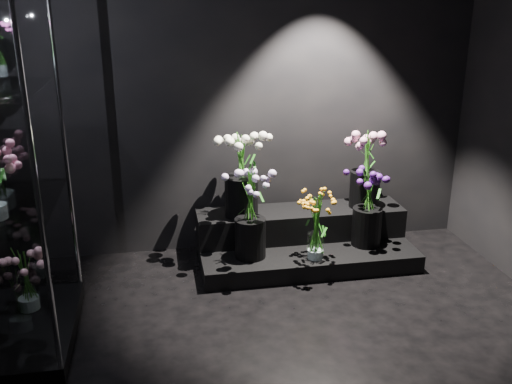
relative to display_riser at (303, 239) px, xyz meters
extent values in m
plane|color=black|center=(-0.46, -1.65, -0.16)|extent=(4.00, 4.00, 0.00)
plane|color=black|center=(-0.46, 0.35, 1.24)|extent=(4.00, 0.00, 4.00)
cube|color=black|center=(0.00, -0.09, -0.09)|extent=(1.78, 0.79, 0.15)
cube|color=black|center=(0.00, 0.11, 0.11)|extent=(1.78, 0.40, 0.25)
cube|color=black|center=(-2.12, -0.87, -0.11)|extent=(0.65, 1.09, 0.11)
cube|color=white|center=(-2.12, -0.87, 0.76)|extent=(0.59, 1.03, 0.01)
cylinder|color=white|center=(0.01, -0.35, 0.09)|extent=(0.14, 0.14, 0.21)
cylinder|color=black|center=(-0.50, -0.22, 0.15)|extent=(0.25, 0.25, 0.32)
cylinder|color=black|center=(0.50, -0.16, 0.15)|extent=(0.25, 0.25, 0.32)
cylinder|color=black|center=(-0.52, 0.07, 0.40)|extent=(0.28, 0.28, 0.34)
cylinder|color=black|center=(0.56, 0.09, 0.39)|extent=(0.26, 0.26, 0.32)
cylinder|color=white|center=(-2.11, -0.68, 0.07)|extent=(0.15, 0.15, 0.25)
camera|label=1|loc=(-1.19, -4.32, 1.98)|focal=40.00mm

